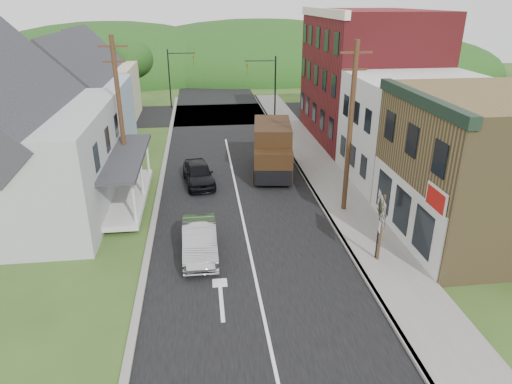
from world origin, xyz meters
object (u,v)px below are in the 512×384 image
object	(u,v)px
delivery_van	(272,149)
warning_sign	(379,221)
dark_sedan	(198,174)
silver_sedan	(200,240)
route_sign_cluster	(381,218)

from	to	relation	value
delivery_van	warning_sign	xyz separation A→B (m)	(2.83, -11.52, 0.32)
delivery_van	dark_sedan	bearing A→B (deg)	-155.91
dark_sedan	warning_sign	world-z (taller)	warning_sign
silver_sedan	delivery_van	size ratio (longest dim) A/B	0.71
delivery_van	warning_sign	world-z (taller)	delivery_van
dark_sedan	warning_sign	bearing A→B (deg)	-60.20
silver_sedan	dark_sedan	world-z (taller)	dark_sedan
silver_sedan	warning_sign	xyz separation A→B (m)	(7.72, -1.48, 1.27)
route_sign_cluster	warning_sign	xyz separation A→B (m)	(-0.02, 0.15, -0.17)
silver_sedan	route_sign_cluster	xyz separation A→B (m)	(7.74, -1.62, 1.44)
dark_sedan	delivery_van	bearing A→B (deg)	9.06
silver_sedan	warning_sign	size ratio (longest dim) A/B	1.51
delivery_van	warning_sign	size ratio (longest dim) A/B	2.13
silver_sedan	dark_sedan	xyz separation A→B (m)	(-0.00, 8.57, 0.00)
dark_sedan	warning_sign	size ratio (longest dim) A/B	1.46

